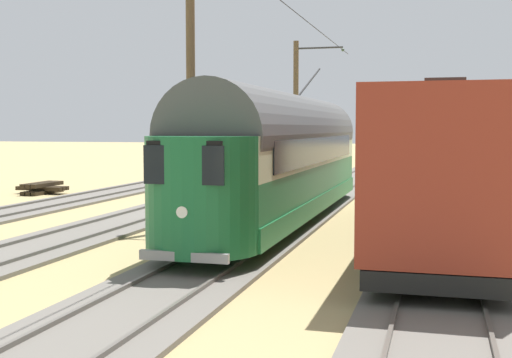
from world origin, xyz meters
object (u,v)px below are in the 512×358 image
Objects in this scene: catenary_pole_foreground at (297,111)px; spare_tie_stack at (42,188)px; vintage_streetcar at (284,155)px; boxcar_adjacent at (442,165)px; switch_stand at (471,176)px; catenary_pole_mid_near at (193,99)px.

catenary_pole_foreground reaches higher than spare_tie_stack.
vintage_streetcar is 1.27× the size of boxcar_adjacent.
catenary_pole_foreground is (2.43, -13.58, 1.78)m from vintage_streetcar.
catenary_pole_foreground is 9.56m from switch_stand.
boxcar_adjacent is 20.80m from spare_tie_stack.
spare_tie_stack is at bearing -25.52° from vintage_streetcar.
catenary_pole_mid_near is at bearing 142.51° from spare_tie_stack.
boxcar_adjacent is 5.95× the size of spare_tie_stack.
vintage_streetcar is 14.67× the size of switch_stand.
vintage_streetcar is 2.33× the size of catenary_pole_mid_near.
vintage_streetcar is 3.62m from catenary_pole_mid_near.
catenary_pole_foreground reaches higher than vintage_streetcar.
catenary_pole_mid_near reaches higher than switch_stand.
boxcar_adjacent reaches higher than spare_tie_stack.
spare_tie_stack is (13.37, -6.38, -2.00)m from vintage_streetcar.
catenary_pole_foreground and catenary_pole_mid_near have the same top height.
catenary_pole_foreground is at bearing -90.00° from catenary_pole_mid_near.
boxcar_adjacent is 1.84× the size of catenary_pole_mid_near.
catenary_pole_mid_near is at bearing 39.50° from vintage_streetcar.
vintage_streetcar is at bearing 154.48° from spare_tie_stack.
switch_stand is at bearing -94.93° from boxcar_adjacent.
boxcar_adjacent is 11.56× the size of switch_stand.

